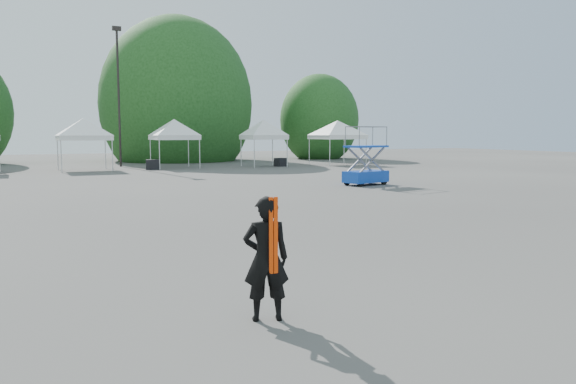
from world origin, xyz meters
name	(u,v)px	position (x,y,z in m)	size (l,w,h in m)	color
ground	(252,265)	(0.00, 0.00, 0.00)	(120.00, 120.00, 0.00)	#474442
light_pole_east	(118,88)	(3.00, 32.00, 5.52)	(0.60, 0.25, 9.80)	black
tree_mid_e	(177,105)	(9.00, 39.00, 4.84)	(5.12, 5.12, 7.79)	#382314
tree_far_e	(319,120)	(22.00, 37.00, 3.63)	(3.84, 3.84, 5.84)	#382314
tent_e	(83,122)	(0.21, 28.61, 3.06)	(4.50, 4.50, 3.88)	silver
tent_f	(174,123)	(6.04, 28.61, 3.06)	(4.11, 4.11, 3.88)	silver
tent_g	(264,124)	(12.22, 27.56, 3.06)	(3.82, 3.82, 3.88)	silver
tent_h	(337,124)	(18.17, 27.31, 3.06)	(4.71, 4.71, 3.88)	silver
man	(266,258)	(-0.99, -2.89, 0.80)	(0.67, 0.53, 1.60)	black
scissor_lift	(366,156)	(10.70, 12.31, 1.35)	(2.26, 1.48, 2.68)	#0C2E9E
crate_mid	(153,165)	(4.30, 27.64, 0.33)	(0.84, 0.66, 0.66)	black
crate_east	(281,162)	(13.39, 27.23, 0.30)	(0.77, 0.60, 0.60)	black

